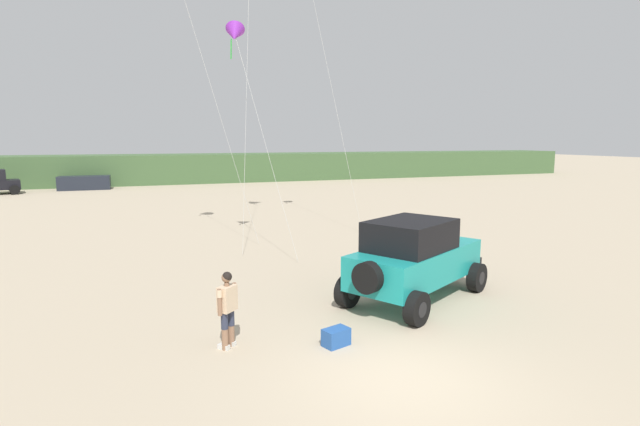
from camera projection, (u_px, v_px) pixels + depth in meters
ground_plane at (405, 378)px, 9.18m from camera, size 220.00×220.00×0.00m
dune_ridge at (197, 168)px, 51.12m from camera, size 90.00×6.19×2.85m
jeep at (415, 257)px, 13.52m from camera, size 4.99×4.18×2.26m
person_watching at (227, 305)px, 10.38m from camera, size 0.48×0.47×1.67m
cooler_box at (336, 337)px, 10.60m from camera, size 0.64×0.52×0.38m
distant_sedan at (84, 183)px, 43.17m from camera, size 4.22×1.76×1.20m
kite_red_delta at (235, 34)px, 18.61m from camera, size 2.07×3.50×8.80m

